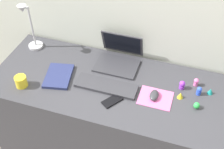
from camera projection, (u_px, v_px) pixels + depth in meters
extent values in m
plane|color=slate|center=(114.00, 148.00, 2.47)|extent=(6.00, 6.00, 0.00)
cube|color=beige|center=(129.00, 58.00, 2.28)|extent=(2.88, 0.05, 1.36)
cube|color=#38383D|center=(114.00, 120.00, 2.22)|extent=(1.68, 0.68, 0.74)
cube|color=#333338|center=(117.00, 66.00, 2.11)|extent=(0.30, 0.21, 0.01)
cube|color=#333338|center=(122.00, 43.00, 2.13)|extent=(0.30, 0.07, 0.19)
cube|color=black|center=(122.00, 44.00, 2.13)|extent=(0.27, 0.06, 0.17)
cube|color=#333338|center=(106.00, 86.00, 1.95)|extent=(0.41, 0.13, 0.02)
cube|color=pink|center=(155.00, 98.00, 1.88)|extent=(0.21, 0.17, 0.00)
ellipsoid|color=#333338|center=(154.00, 95.00, 1.88)|extent=(0.06, 0.10, 0.03)
cube|color=black|center=(112.00, 101.00, 1.86)|extent=(0.13, 0.14, 0.01)
cylinder|color=#B7B7BC|center=(36.00, 46.00, 2.28)|extent=(0.11, 0.11, 0.02)
cylinder|color=#B7B7BC|center=(32.00, 27.00, 2.16)|extent=(0.01, 0.01, 0.33)
cylinder|color=#B7B7BC|center=(25.00, 8.00, 2.02)|extent=(0.01, 0.09, 0.07)
cone|color=#B7B7BC|center=(22.00, 9.00, 1.99)|extent=(0.06, 0.06, 0.05)
cube|color=navy|center=(59.00, 76.00, 2.02)|extent=(0.22, 0.27, 0.02)
cylinder|color=yellow|center=(21.00, 81.00, 1.94)|extent=(0.08, 0.08, 0.08)
cylinder|color=pink|center=(196.00, 84.00, 1.96)|extent=(0.03, 0.03, 0.03)
sphere|color=pink|center=(196.00, 81.00, 1.95)|extent=(0.03, 0.03, 0.03)
cylinder|color=blue|center=(199.00, 92.00, 1.90)|extent=(0.03, 0.03, 0.03)
sphere|color=blue|center=(200.00, 89.00, 1.88)|extent=(0.03, 0.03, 0.03)
cone|color=yellow|center=(180.00, 95.00, 1.88)|extent=(0.04, 0.04, 0.04)
ellipsoid|color=green|center=(197.00, 106.00, 1.81)|extent=(0.04, 0.04, 0.04)
cone|color=teal|center=(210.00, 91.00, 1.90)|extent=(0.04, 0.04, 0.04)
cylinder|color=purple|center=(182.00, 87.00, 1.94)|extent=(0.03, 0.03, 0.03)
sphere|color=purple|center=(182.00, 84.00, 1.92)|extent=(0.04, 0.04, 0.04)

